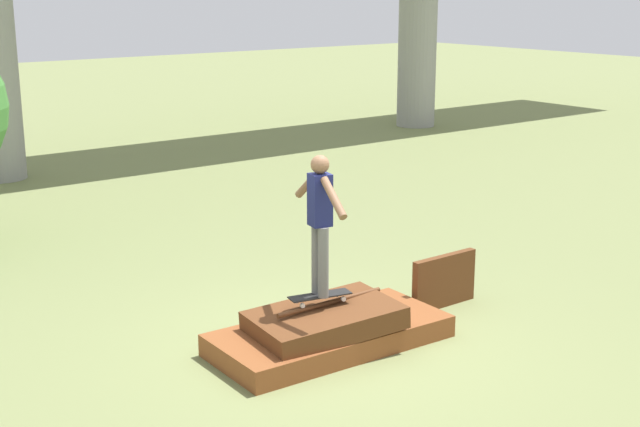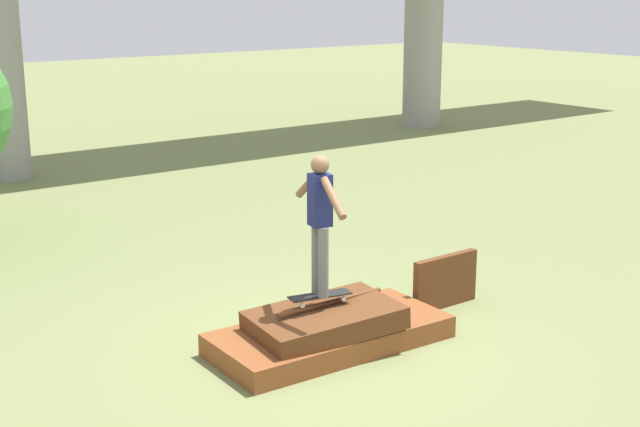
% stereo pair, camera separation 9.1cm
% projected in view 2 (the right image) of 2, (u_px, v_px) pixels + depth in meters
% --- Properties ---
extents(ground_plane, '(80.00, 80.00, 0.00)m').
position_uv_depth(ground_plane, '(330.00, 346.00, 10.19)').
color(ground_plane, olive).
extents(scrap_pile, '(2.78, 1.36, 0.56)m').
position_uv_depth(scrap_pile, '(328.00, 330.00, 10.09)').
color(scrap_pile, brown).
rests_on(scrap_pile, ground_plane).
extents(scrap_plank_loose, '(1.03, 0.11, 0.68)m').
position_uv_depth(scrap_plank_loose, '(445.00, 281.00, 11.36)').
color(scrap_plank_loose, '#5B3319').
rests_on(scrap_plank_loose, ground_plane).
extents(skateboard, '(0.75, 0.35, 0.09)m').
position_uv_depth(skateboard, '(320.00, 296.00, 9.97)').
color(skateboard, black).
rests_on(skateboard, scrap_pile).
extents(skater, '(0.34, 1.19, 1.59)m').
position_uv_depth(skater, '(320.00, 215.00, 9.74)').
color(skater, slate).
rests_on(skater, skateboard).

